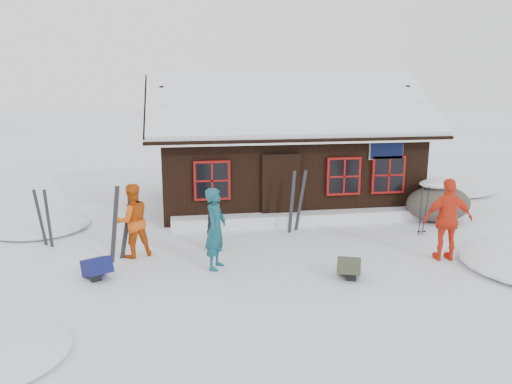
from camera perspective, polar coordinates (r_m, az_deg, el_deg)
ground at (r=12.38m, az=1.06°, el=-6.88°), size 120.00×120.00×0.00m
mountain_hut at (r=17.03m, az=3.06°, el=4.04°), size 8.90×6.09×4.42m
snow_drift at (r=14.73m, az=5.25°, el=-2.98°), size 7.60×0.60×0.35m
snow_mounds at (r=14.46m, az=6.20°, el=-4.02°), size 20.60×13.20×0.48m
skier_teal at (r=11.13m, az=-4.63°, el=-4.20°), size 0.68×0.80×1.85m
skier_orange_left at (r=12.19m, az=-13.96°, el=-3.18°), size 1.06×0.96×1.78m
skier_orange_right at (r=12.42m, az=21.08°, el=-2.98°), size 1.19×0.61×1.95m
skier_crouched at (r=12.43m, az=-4.96°, el=-4.49°), size 0.55×0.55×0.96m
boulder at (r=15.81m, az=20.11°, el=-1.12°), size 1.94×1.45×1.14m
ski_pair_left at (r=12.07m, az=-15.19°, el=-3.54°), size 0.64×0.34×1.82m
ski_pair_mid at (r=13.71m, az=-23.05°, el=-2.84°), size 0.45×0.25×1.52m
ski_pair_right at (r=13.87m, az=4.62°, el=-1.14°), size 0.58×0.27×1.77m
ski_poles at (r=14.30m, az=18.56°, el=-2.10°), size 0.25×0.12×1.38m
backpack_blue at (r=11.31m, az=-17.72°, el=-8.51°), size 0.74×0.81×0.35m
backpack_olive at (r=11.00m, az=10.55°, el=-8.70°), size 0.68×0.78×0.35m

